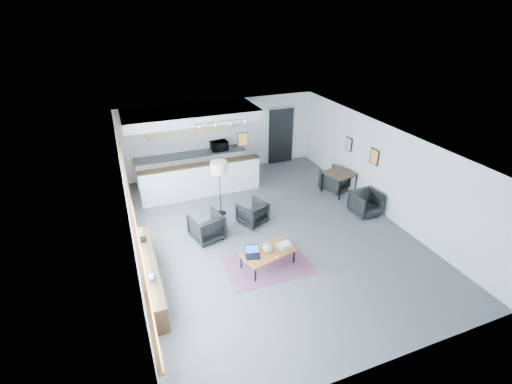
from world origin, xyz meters
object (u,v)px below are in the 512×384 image
object	(u,v)px
armchair_right	(252,212)
floor_lamp	(219,169)
dining_chair_far	(335,180)
microwave	(219,145)
ceramic_pot	(268,248)
laptop	(252,253)
dining_table	(340,175)
armchair_left	(206,226)
coffee_table	(268,253)
dining_chair_near	(366,204)
book_stack	(284,245)

from	to	relation	value
armchair_right	floor_lamp	size ratio (longest dim) A/B	0.43
armchair_right	dining_chair_far	world-z (taller)	armchair_right
microwave	floor_lamp	bearing A→B (deg)	-110.32
ceramic_pot	armchair_right	bearing A→B (deg)	79.71
microwave	armchair_right	bearing A→B (deg)	-95.74
floor_lamp	laptop	bearing A→B (deg)	-90.81
dining_table	microwave	distance (m)	4.29
armchair_left	dining_table	xyz separation A→B (m)	(4.68, 0.99, 0.26)
microwave	dining_chair_far	bearing A→B (deg)	-43.03
coffee_table	ceramic_pot	bearing A→B (deg)	-155.12
floor_lamp	dining_chair_near	distance (m)	4.41
coffee_table	armchair_right	size ratio (longest dim) A/B	1.92
dining_chair_far	coffee_table	bearing A→B (deg)	14.43
coffee_table	ceramic_pot	world-z (taller)	ceramic_pot
dining_chair_far	dining_table	bearing A→B (deg)	65.88
laptop	dining_chair_far	distance (m)	4.93
coffee_table	dining_chair_near	size ratio (longest dim) A/B	2.07
laptop	microwave	bearing A→B (deg)	94.66
laptop	book_stack	bearing A→B (deg)	15.79
armchair_left	microwave	distance (m)	4.15
book_stack	armchair_right	world-z (taller)	armchair_right
dining_chair_near	microwave	bearing A→B (deg)	124.47
ceramic_pot	dining_table	size ratio (longest dim) A/B	0.24
dining_chair_near	laptop	bearing A→B (deg)	-166.14
armchair_right	dining_chair_far	distance (m)	3.42
armchair_left	floor_lamp	world-z (taller)	floor_lamp
coffee_table	ceramic_pot	xyz separation A→B (m)	(-0.01, -0.01, 0.16)
armchair_left	dining_chair_near	size ratio (longest dim) A/B	1.20
armchair_left	coffee_table	bearing A→B (deg)	107.94
laptop	ceramic_pot	xyz separation A→B (m)	(0.38, -0.02, 0.06)
dining_chair_near	floor_lamp	bearing A→B (deg)	156.26
floor_lamp	coffee_table	bearing A→B (deg)	-82.73
ceramic_pot	dining_chair_far	bearing A→B (deg)	38.55
dining_table	armchair_right	bearing A→B (deg)	-167.86
armchair_right	microwave	world-z (taller)	microwave
laptop	armchair_right	distance (m)	2.04
coffee_table	dining_chair_far	distance (m)	4.63
book_stack	armchair_right	size ratio (longest dim) A/B	0.53
laptop	microwave	xyz separation A→B (m)	(0.81, 5.43, 0.65)
armchair_left	dining_chair_far	world-z (taller)	armchair_left
dining_chair_far	ceramic_pot	bearing A→B (deg)	14.43
book_stack	coffee_table	bearing A→B (deg)	-173.75
coffee_table	book_stack	distance (m)	0.45
coffee_table	ceramic_pot	distance (m)	0.16
armchair_left	floor_lamp	xyz separation A→B (m)	(0.71, 1.10, 1.05)
ceramic_pot	dining_chair_far	xyz separation A→B (m)	(3.63, 2.89, -0.19)
dining_chair_far	laptop	bearing A→B (deg)	11.53
coffee_table	dining_table	bearing A→B (deg)	21.27
floor_lamp	dining_table	size ratio (longest dim) A/B	1.58
armchair_left	floor_lamp	distance (m)	1.67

